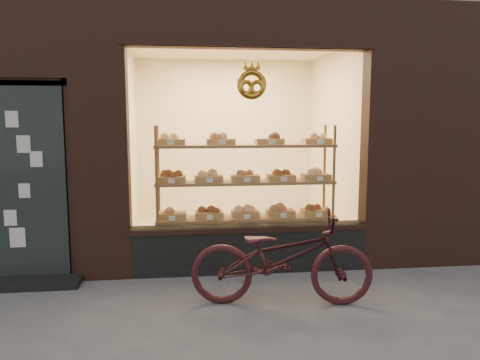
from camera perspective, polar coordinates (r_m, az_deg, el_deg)
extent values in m
cube|color=black|center=(5.52, 1.20, -8.32)|extent=(2.70, 0.25, 0.55)
cube|color=#1F2626|center=(5.51, -24.80, -0.28)|extent=(0.90, 0.04, 2.15)
cube|color=black|center=(5.59, -24.71, -11.34)|extent=(1.15, 0.35, 0.08)
torus|color=#C68B25|center=(5.22, 1.42, 11.56)|extent=(0.33, 0.07, 0.33)
cube|color=brown|center=(5.99, 0.61, -9.29)|extent=(2.20, 0.45, 0.04)
cube|color=brown|center=(5.86, 0.62, -4.61)|extent=(2.20, 0.45, 0.03)
cube|color=brown|center=(5.79, 0.63, -0.25)|extent=(2.20, 0.45, 0.04)
cube|color=brown|center=(5.74, 0.63, 4.20)|extent=(2.20, 0.45, 0.04)
cylinder|color=brown|center=(5.58, -10.08, -2.22)|extent=(0.04, 0.04, 1.70)
cylinder|color=brown|center=(5.86, 11.31, -1.78)|extent=(0.04, 0.04, 1.70)
cylinder|color=brown|center=(5.96, -9.88, -1.59)|extent=(0.04, 0.04, 1.70)
cylinder|color=brown|center=(6.23, 10.19, -1.21)|extent=(0.04, 0.04, 1.70)
cube|color=#A96C35|center=(5.81, -8.24, -4.28)|extent=(0.34, 0.24, 0.07)
sphere|color=#9B6239|center=(5.79, -8.26, -3.46)|extent=(0.11, 0.11, 0.11)
cube|color=silver|center=(5.63, -8.28, -4.66)|extent=(0.07, 0.01, 0.05)
cube|color=#A96C35|center=(5.81, -3.79, -4.21)|extent=(0.34, 0.24, 0.07)
sphere|color=brown|center=(5.80, -3.80, -3.38)|extent=(0.11, 0.11, 0.11)
cube|color=silver|center=(5.63, -3.69, -4.58)|extent=(0.07, 0.01, 0.05)
cube|color=#A96C35|center=(5.85, 0.62, -4.11)|extent=(0.34, 0.24, 0.07)
sphere|color=#EFB378|center=(5.84, 0.62, -3.29)|extent=(0.11, 0.11, 0.11)
cube|color=silver|center=(5.67, 0.87, -4.48)|extent=(0.07, 0.01, 0.05)
cube|color=#A96C35|center=(5.93, 4.95, -3.99)|extent=(0.34, 0.24, 0.07)
sphere|color=#9B6239|center=(5.91, 4.95, -3.18)|extent=(0.11, 0.11, 0.11)
cube|color=silver|center=(5.75, 5.32, -4.35)|extent=(0.07, 0.01, 0.05)
cube|color=#A96C35|center=(6.04, 9.14, -3.85)|extent=(0.34, 0.24, 0.07)
sphere|color=brown|center=(6.02, 9.16, -3.05)|extent=(0.11, 0.11, 0.11)
cube|color=silver|center=(5.86, 9.64, -4.20)|extent=(0.08, 0.01, 0.05)
cube|color=#A96C35|center=(5.73, -8.33, 0.13)|extent=(0.34, 0.24, 0.07)
sphere|color=brown|center=(5.72, -8.34, 0.97)|extent=(0.11, 0.11, 0.11)
cube|color=silver|center=(5.55, -8.37, -0.11)|extent=(0.07, 0.01, 0.06)
cube|color=#A96C35|center=(5.74, -3.83, 0.20)|extent=(0.34, 0.24, 0.07)
sphere|color=#EFB378|center=(5.73, -3.84, 1.04)|extent=(0.11, 0.11, 0.11)
cube|color=silver|center=(5.56, -3.73, -0.04)|extent=(0.07, 0.01, 0.06)
cube|color=#A96C35|center=(5.78, 0.63, 0.27)|extent=(0.34, 0.24, 0.07)
sphere|color=#9B6239|center=(5.77, 0.63, 1.10)|extent=(0.11, 0.11, 0.11)
cube|color=silver|center=(5.60, 0.88, 0.03)|extent=(0.07, 0.01, 0.06)
cube|color=#A96C35|center=(5.86, 4.99, 0.33)|extent=(0.34, 0.24, 0.07)
sphere|color=brown|center=(5.85, 5.00, 1.16)|extent=(0.11, 0.11, 0.11)
cube|color=silver|center=(5.68, 5.38, 0.10)|extent=(0.07, 0.01, 0.06)
cube|color=#A96C35|center=(5.97, 9.23, 0.39)|extent=(0.34, 0.24, 0.07)
sphere|color=#EFB378|center=(5.96, 9.24, 1.21)|extent=(0.11, 0.11, 0.11)
cube|color=silver|center=(5.79, 9.74, 0.17)|extent=(0.08, 0.01, 0.06)
cube|color=#A96C35|center=(5.69, -8.41, 4.63)|extent=(0.34, 0.24, 0.07)
sphere|color=#EFB378|center=(5.69, -8.43, 5.48)|extent=(0.11, 0.11, 0.11)
cube|color=silver|center=(5.51, -8.46, 4.53)|extent=(0.07, 0.01, 0.06)
cube|color=#A96C35|center=(5.71, -2.36, 4.71)|extent=(0.34, 0.24, 0.07)
sphere|color=#9B6239|center=(5.71, -2.37, 5.56)|extent=(0.11, 0.11, 0.11)
cube|color=silver|center=(5.53, -2.21, 4.62)|extent=(0.08, 0.01, 0.06)
cube|color=#A96C35|center=(5.79, 3.59, 4.74)|extent=(0.34, 0.24, 0.07)
sphere|color=brown|center=(5.79, 3.59, 5.58)|extent=(0.11, 0.11, 0.11)
cube|color=silver|center=(5.61, 3.93, 4.65)|extent=(0.07, 0.01, 0.06)
cube|color=#A96C35|center=(5.93, 9.32, 4.72)|extent=(0.34, 0.24, 0.07)
sphere|color=#EFB378|center=(5.92, 9.34, 5.54)|extent=(0.11, 0.11, 0.11)
cube|color=silver|center=(5.75, 9.83, 4.62)|extent=(0.08, 0.01, 0.06)
imported|color=#371317|center=(4.55, 5.09, -9.44)|extent=(1.80, 0.84, 0.91)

